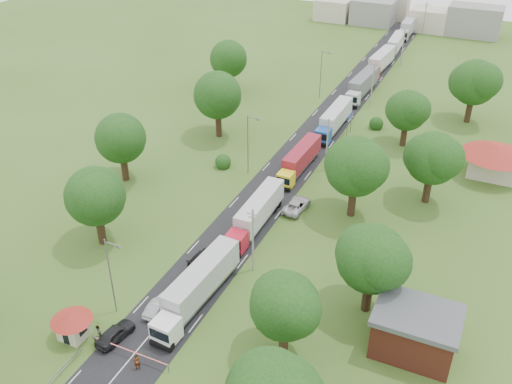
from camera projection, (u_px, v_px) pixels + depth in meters
The scene contains 42 objects.
ground at pixel (238, 230), 77.94m from camera, with size 260.00×260.00×0.00m, color #3B571D.
road at pixel (291, 166), 93.47m from camera, with size 8.00×200.00×0.04m, color black.
boom_barrier at pixel (119, 347), 58.53m from camera, with size 9.22×0.35×1.18m.
guard_booth at pixel (72, 321), 59.93m from camera, with size 4.40×4.40×3.45m.
info_sign at pixel (350, 120), 101.72m from camera, with size 0.12×3.10×4.10m.
pole_1 at pixel (253, 239), 68.11m from camera, with size 1.60×0.24×9.00m.
pole_2 at pixel (327, 144), 89.86m from camera, with size 1.60×0.24×9.00m.
pole_3 at pixel (372, 85), 111.61m from camera, with size 1.60×0.24×9.00m.
pole_4 at pixel (403, 46), 133.36m from camera, with size 1.60×0.24×9.00m.
pole_5 at pixel (425, 18), 155.10m from camera, with size 1.60×0.24×9.00m.
lamp_0 at pixel (111, 273), 61.40m from camera, with size 2.03×0.22×10.00m.
lamp_1 at pixel (249, 142), 88.58m from camera, with size 2.03×0.22×10.00m.
lamp_2 at pixel (322, 72), 115.76m from camera, with size 2.03×0.22×10.00m.
tree_2 at pixel (285, 305), 55.68m from camera, with size 8.00×8.00×10.10m.
tree_3 at pixel (372, 258), 61.02m from camera, with size 8.80×8.80×11.07m.
tree_4 at pixel (356, 166), 77.15m from camera, with size 9.60×9.60×12.05m.
tree_5 at pixel (433, 158), 80.50m from camera, with size 8.80×8.80×11.07m.
tree_6 at pixel (408, 110), 96.50m from camera, with size 8.00×8.00×10.10m.
tree_7 at pixel (475, 82), 104.34m from camera, with size 9.60×9.60×12.05m.
tree_10 at pixel (96, 195), 71.82m from camera, with size 8.80×8.80×11.07m.
tree_11 at pixel (121, 138), 85.95m from camera, with size 8.80×8.80×11.07m.
tree_12 at pixel (218, 95), 99.04m from camera, with size 9.60×9.60×12.05m.
tree_13 at pixel (229, 59), 117.72m from camera, with size 8.80×8.80×11.07m.
house_brick at pixel (415, 331), 58.05m from camera, with size 8.60×6.60×5.20m.
house_cream at pixel (495, 155), 88.74m from camera, with size 10.08×10.08×5.80m.
distant_town at pixel (410, 16), 161.31m from camera, with size 52.00×8.00×8.00m.
church at pixel (401, 1), 168.19m from camera, with size 5.00×5.00×12.30m.
truck_0 at pixel (197, 287), 64.44m from camera, with size 3.43×15.68×4.33m.
truck_1 at pixel (257, 213), 77.56m from camera, with size 2.60×14.58×4.04m.
truck_2 at pixel (300, 160), 91.00m from camera, with size 2.72×13.83×3.83m.
truck_3 at pixel (334, 119), 103.98m from camera, with size 2.61×14.87×4.12m.
truck_4 at pixel (362, 85), 118.47m from camera, with size 3.37×15.35×4.24m.
truck_5 at pixel (380, 62), 131.25m from camera, with size 3.44×15.32×4.23m.
truck_6 at pixel (395, 45), 142.92m from camera, with size 2.94×14.32×3.96m.
truck_7 at pixel (409, 26), 156.56m from camera, with size 2.70×15.42×4.28m.
car_lane_front at pixel (115, 333), 60.32m from camera, with size 1.91×4.74×1.61m, color black.
car_lane_mid at pixel (158, 306), 63.98m from camera, with size 1.55×4.45×1.47m, color #93969B.
car_lane_rear at pixel (202, 257), 71.62m from camera, with size 1.91×4.71×1.37m, color black.
car_verge_near at pixel (297, 205), 81.78m from camera, with size 2.61×5.67×1.58m, color beige.
car_verge_far at pixel (350, 155), 95.27m from camera, with size 1.67×4.15×1.41m, color #4D5053.
pedestrian_near at pixel (137, 363), 56.78m from camera, with size 0.66×0.44×1.82m, color gray.
pedestrian_booth at pixel (98, 332), 60.52m from camera, with size 0.77×0.60×1.59m, color gray.
Camera 1 is at (28.66, -57.05, 45.06)m, focal length 40.00 mm.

